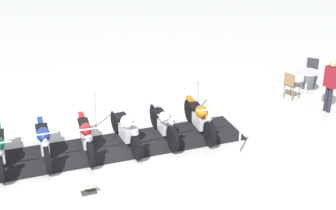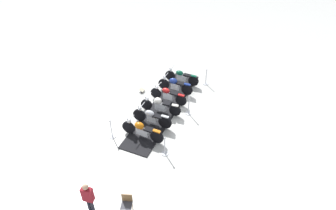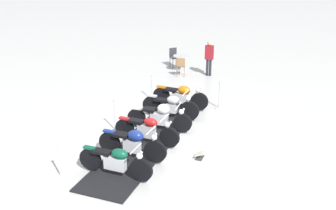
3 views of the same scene
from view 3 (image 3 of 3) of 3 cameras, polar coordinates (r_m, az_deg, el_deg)
name	(u,v)px [view 3 (image 3 of 3)]	position (r m, az deg, el deg)	size (l,w,h in m)	color
ground_plane	(153,136)	(13.66, -2.05, -4.36)	(80.00, 80.00, 0.00)	silver
display_platform	(153,136)	(13.65, -2.05, -4.26)	(7.52, 1.52, 0.05)	black
motorcycle_forest	(116,161)	(11.30, -7.22, -7.67)	(0.71, 2.19, 0.96)	black
motorcycle_navy	(133,143)	(12.11, -4.87, -5.22)	(0.70, 2.15, 1.00)	black
motorcycle_maroon	(147,129)	(12.99, -2.86, -3.38)	(0.81, 2.19, 0.95)	black
motorcycle_cream	(160,116)	(13.87, -1.06, -1.56)	(0.72, 2.27, 0.93)	black
motorcycle_chrome	(171,105)	(14.79, 0.43, -0.03)	(0.70, 2.13, 1.03)	black
motorcycle_copper	(181,96)	(15.72, 1.81, 1.31)	(0.73, 2.21, 0.99)	black
stanchion_left_mid	(115,120)	(14.06, -7.37, -2.05)	(0.33, 0.33, 1.15)	silver
stanchion_left_front	(60,166)	(11.69, -14.75, -8.21)	(0.35, 0.35, 1.05)	silver
stanchion_right_rear	(219,99)	(15.90, 7.13, 0.77)	(0.32, 0.32, 1.08)	silver
stanchion_left_rear	(152,91)	(16.75, -2.27, 1.93)	(0.34, 0.34, 1.05)	silver
info_placard	(200,156)	(12.36, 4.41, -7.02)	(0.38, 0.32, 0.22)	#333338
cafe_table	(181,59)	(20.30, 1.82, 6.32)	(0.78, 0.78, 0.79)	#B7B7BC
cafe_chair_near_table	(174,56)	(21.02, 0.82, 6.78)	(0.56, 0.56, 0.96)	#2D2D33
cafe_chair_across_table	(181,65)	(19.52, 1.78, 5.54)	(0.45, 0.45, 0.91)	olive
bystander_person	(209,55)	(19.57, 5.72, 6.86)	(0.23, 0.41, 1.68)	#23232D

